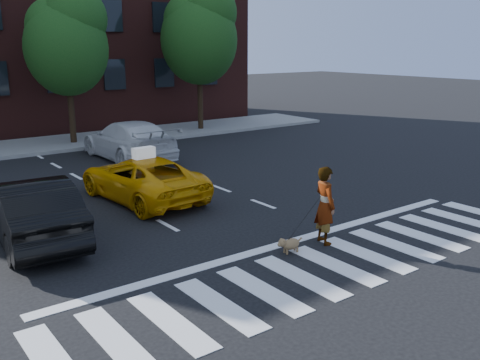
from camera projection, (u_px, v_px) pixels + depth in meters
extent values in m
plane|color=black|center=(335.00, 265.00, 11.39)|extent=(120.00, 120.00, 0.00)
cube|color=silver|center=(335.00, 265.00, 11.39)|extent=(13.00, 2.40, 0.01)
cube|color=silver|center=(285.00, 243.00, 12.63)|extent=(12.00, 0.30, 0.01)
cube|color=slate|center=(60.00, 143.00, 24.96)|extent=(30.00, 4.00, 0.15)
cube|color=#431B18|center=(5.00, 17.00, 29.32)|extent=(26.00, 10.00, 12.00)
cylinder|color=black|center=(71.00, 107.00, 24.44)|extent=(0.28, 0.28, 3.55)
ellipsoid|color=#0F3A11|center=(67.00, 48.00, 23.79)|extent=(3.69, 3.69, 4.25)
sphere|color=#0F3A11|center=(75.00, 18.00, 23.55)|extent=(2.84, 2.84, 2.84)
sphere|color=#0F3A11|center=(55.00, 26.00, 23.56)|extent=(2.56, 2.56, 2.56)
cylinder|color=black|center=(200.00, 95.00, 28.46)|extent=(0.28, 0.28, 3.85)
ellipsoid|color=#0F3A11|center=(199.00, 40.00, 27.76)|extent=(4.00, 4.00, 4.60)
sphere|color=#0F3A11|center=(207.00, 12.00, 27.49)|extent=(3.08, 3.08, 3.08)
sphere|color=#0F3A11|center=(190.00, 20.00, 27.50)|extent=(2.77, 2.77, 2.77)
imported|color=orange|center=(142.00, 178.00, 16.05)|extent=(2.51, 4.87, 1.31)
imported|color=black|center=(32.00, 210.00, 12.64)|extent=(2.00, 4.78, 1.54)
imported|color=silver|center=(129.00, 140.00, 21.65)|extent=(2.26, 5.47, 1.58)
imported|color=#999999|center=(325.00, 205.00, 12.46)|extent=(0.60, 0.76, 1.85)
ellipsoid|color=olive|center=(291.00, 244.00, 12.03)|extent=(0.49, 0.32, 0.26)
sphere|color=olive|center=(283.00, 243.00, 11.92)|extent=(0.22, 0.22, 0.19)
sphere|color=olive|center=(279.00, 245.00, 11.90)|extent=(0.10, 0.10, 0.09)
cylinder|color=olive|center=(300.00, 240.00, 12.11)|extent=(0.14, 0.06, 0.11)
sphere|color=olive|center=(281.00, 240.00, 11.96)|extent=(0.08, 0.08, 0.07)
sphere|color=olive|center=(284.00, 241.00, 11.86)|extent=(0.08, 0.08, 0.07)
cylinder|color=olive|center=(287.00, 252.00, 11.96)|extent=(0.06, 0.06, 0.12)
cylinder|color=olive|center=(284.00, 250.00, 12.06)|extent=(0.06, 0.06, 0.12)
cylinder|color=olive|center=(297.00, 250.00, 12.08)|extent=(0.06, 0.06, 0.12)
cylinder|color=olive|center=(295.00, 248.00, 12.18)|extent=(0.06, 0.06, 0.12)
cube|color=white|center=(144.00, 153.00, 15.69)|extent=(0.67, 0.33, 0.32)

